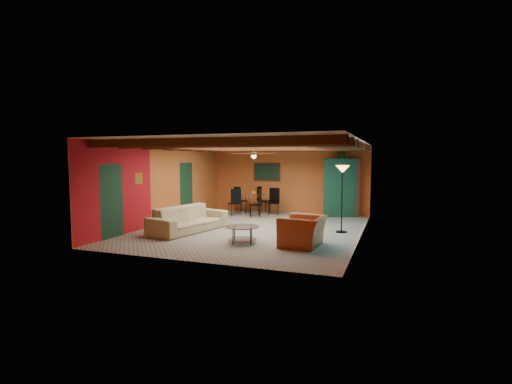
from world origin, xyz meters
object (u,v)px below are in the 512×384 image
at_px(potted_plant, 342,154).
at_px(coffee_table, 242,235).
at_px(armchair, 303,231).
at_px(sofa, 189,219).
at_px(dining_table, 254,201).
at_px(vase, 254,185).
at_px(floor_lamp, 342,199).
at_px(armoire, 341,188).

bearing_deg(potted_plant, coffee_table, -107.34).
height_order(armchair, coffee_table, armchair).
bearing_deg(sofa, dining_table, 4.87).
xyz_separation_m(armchair, vase, (-3.13, 4.81, 0.78)).
xyz_separation_m(armchair, floor_lamp, (0.67, 2.16, 0.63)).
bearing_deg(sofa, armoire, -26.90).
relative_size(dining_table, floor_lamp, 1.01).
bearing_deg(coffee_table, dining_table, 107.32).
xyz_separation_m(armchair, dining_table, (-3.13, 4.81, 0.15)).
distance_m(armchair, potted_plant, 5.81).
xyz_separation_m(dining_table, armoire, (3.35, 0.64, 0.54)).
xyz_separation_m(coffee_table, potted_plant, (1.78, 5.69, 2.16)).
distance_m(coffee_table, potted_plant, 6.34).
height_order(potted_plant, vase, potted_plant).
bearing_deg(vase, coffee_table, -72.68).
distance_m(coffee_table, floor_lamp, 3.36).
height_order(floor_lamp, potted_plant, potted_plant).
height_order(sofa, armoire, armoire).
xyz_separation_m(coffee_table, vase, (-1.57, 5.05, 0.93)).
distance_m(sofa, armoire, 6.18).
distance_m(floor_lamp, potted_plant, 3.60).
relative_size(floor_lamp, potted_plant, 4.15).
xyz_separation_m(armchair, coffee_table, (-1.56, -0.24, -0.15)).
bearing_deg(floor_lamp, armchair, -107.25).
relative_size(potted_plant, vase, 2.45).
bearing_deg(armchair, sofa, -97.10).
distance_m(armchair, armoire, 5.50).
bearing_deg(armoire, sofa, -151.92).
xyz_separation_m(coffee_table, dining_table, (-1.57, 5.05, 0.30)).
bearing_deg(potted_plant, vase, -169.22).
xyz_separation_m(coffee_table, floor_lamp, (2.23, 2.39, 0.78)).
bearing_deg(sofa, coffee_table, -101.38).
bearing_deg(armchair, armoire, -178.40).
height_order(coffee_table, floor_lamp, floor_lamp).
relative_size(armoire, floor_lamp, 1.06).
xyz_separation_m(floor_lamp, potted_plant, (-0.45, 3.30, 1.38)).
bearing_deg(dining_table, armoire, 10.78).
distance_m(coffee_table, armoire, 6.02).
xyz_separation_m(sofa, vase, (0.56, 4.10, 0.78)).
distance_m(armchair, coffee_table, 1.58).
bearing_deg(potted_plant, floor_lamp, -82.22).
distance_m(dining_table, potted_plant, 3.88).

